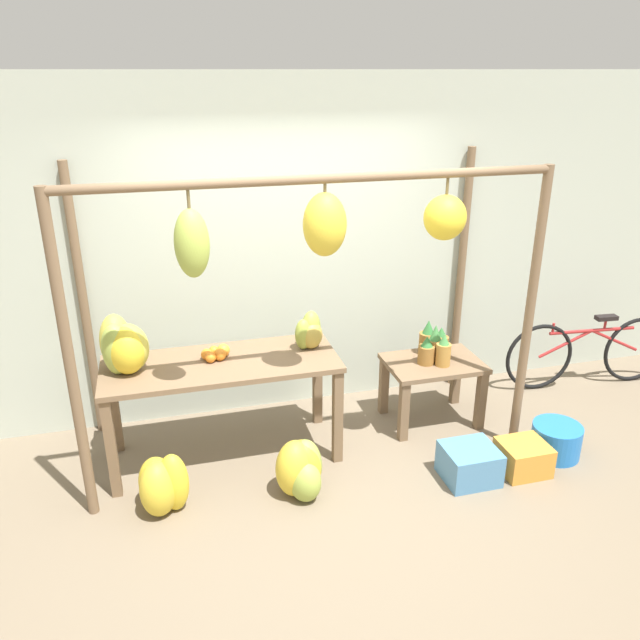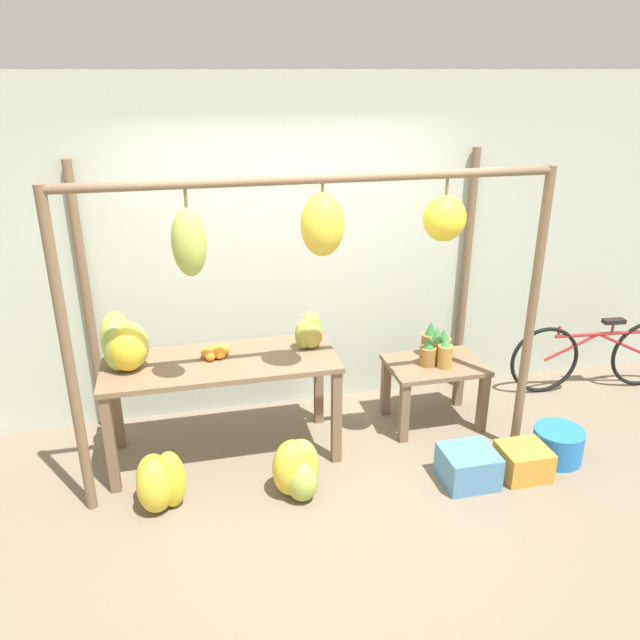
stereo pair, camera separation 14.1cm
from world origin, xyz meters
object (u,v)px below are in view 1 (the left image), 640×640
(banana_pile_ground_right, at_px, (301,469))
(blue_bucket, at_px, (556,440))
(banana_pile_ground_left, at_px, (162,485))
(fruit_crate_white, at_px, (469,464))
(orange_pile, at_px, (217,353))
(papaya_pile, at_px, (309,332))
(pineapple_cluster, at_px, (434,345))
(fruit_crate_purple, at_px, (523,458))
(banana_pile_on_table, at_px, (123,348))
(parked_bicycle, at_px, (588,352))

(banana_pile_ground_right, relative_size, blue_bucket, 1.16)
(banana_pile_ground_left, height_order, fruit_crate_white, banana_pile_ground_left)
(orange_pile, bearing_deg, papaya_pile, 1.71)
(fruit_crate_white, bearing_deg, papaya_pile, 139.24)
(pineapple_cluster, distance_m, fruit_crate_purple, 1.12)
(banana_pile_ground_left, height_order, blue_bucket, banana_pile_ground_left)
(banana_pile_on_table, distance_m, pineapple_cluster, 2.46)
(banana_pile_ground_right, bearing_deg, banana_pile_on_table, 150.42)
(orange_pile, height_order, banana_pile_ground_right, orange_pile)
(orange_pile, relative_size, banana_pile_ground_right, 0.50)
(banana_pile_ground_left, relative_size, parked_bicycle, 0.27)
(banana_pile_ground_left, bearing_deg, orange_pile, 51.52)
(banana_pile_ground_left, relative_size, fruit_crate_white, 1.18)
(blue_bucket, bearing_deg, pineapple_cluster, 131.68)
(orange_pile, distance_m, blue_bucket, 2.69)
(banana_pile_ground_left, xyz_separation_m, parked_bicycle, (3.93, 0.83, 0.14))
(papaya_pile, bearing_deg, banana_pile_ground_left, -152.28)
(orange_pile, distance_m, papaya_pile, 0.71)
(pineapple_cluster, xyz_separation_m, papaya_pile, (-1.08, -0.05, 0.26))
(fruit_crate_white, bearing_deg, fruit_crate_purple, -2.51)
(orange_pile, distance_m, pineapple_cluster, 1.79)
(banana_pile_ground_left, relative_size, papaya_pile, 1.56)
(banana_pile_ground_right, relative_size, parked_bicycle, 0.27)
(banana_pile_on_table, relative_size, fruit_crate_purple, 1.22)
(blue_bucket, bearing_deg, banana_pile_ground_left, 177.66)
(blue_bucket, bearing_deg, papaya_pile, 157.28)
(blue_bucket, relative_size, fruit_crate_purple, 1.10)
(banana_pile_ground_left, relative_size, blue_bucket, 1.19)
(fruit_crate_purple, bearing_deg, blue_bucket, 18.75)
(banana_pile_ground_left, bearing_deg, banana_pile_ground_right, -4.27)
(pineapple_cluster, height_order, banana_pile_ground_right, pineapple_cluster)
(banana_pile_ground_left, bearing_deg, pineapple_cluster, 16.49)
(banana_pile_ground_right, bearing_deg, papaya_pile, 70.89)
(blue_bucket, height_order, fruit_crate_purple, blue_bucket)
(banana_pile_on_table, relative_size, banana_pile_ground_right, 0.96)
(pineapple_cluster, bearing_deg, banana_pile_ground_right, -150.63)
(pineapple_cluster, xyz_separation_m, banana_pile_ground_left, (-2.26, -0.67, -0.47))
(pineapple_cluster, relative_size, papaya_pile, 1.32)
(pineapple_cluster, bearing_deg, papaya_pile, -177.56)
(fruit_crate_purple, bearing_deg, pineapple_cluster, 110.56)
(banana_pile_ground_left, distance_m, papaya_pile, 1.53)
(pineapple_cluster, bearing_deg, blue_bucket, -48.32)
(orange_pile, distance_m, banana_pile_ground_right, 1.04)
(fruit_crate_white, bearing_deg, banana_pile_on_table, 161.38)
(banana_pile_on_table, xyz_separation_m, orange_pile, (0.65, 0.04, -0.14))
(orange_pile, bearing_deg, blue_bucket, -16.23)
(pineapple_cluster, relative_size, fruit_crate_purple, 1.11)
(banana_pile_ground_left, xyz_separation_m, fruit_crate_white, (2.17, -0.22, -0.07))
(banana_pile_ground_right, bearing_deg, parked_bicycle, 16.76)
(banana_pile_on_table, height_order, orange_pile, banana_pile_on_table)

